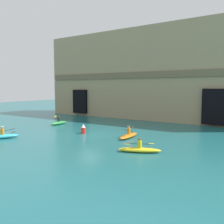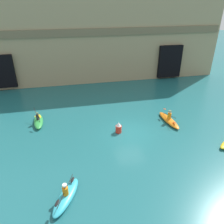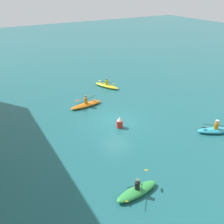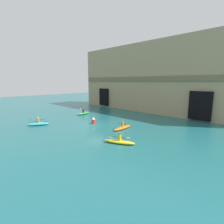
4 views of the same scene
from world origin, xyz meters
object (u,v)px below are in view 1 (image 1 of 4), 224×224
object	(u,v)px
kayak_yellow	(139,149)
kayak_green	(59,123)
kayak_cyan	(3,136)
kayak_orange	(129,135)
marker_buoy	(83,129)

from	to	relation	value
kayak_yellow	kayak_green	bearing A→B (deg)	-48.48
kayak_cyan	kayak_green	size ratio (longest dim) A/B	1.03
kayak_yellow	kayak_green	size ratio (longest dim) A/B	1.12
kayak_cyan	kayak_green	xyz separation A→B (m)	(-2.24, 9.38, -0.01)
kayak_cyan	kayak_orange	xyz separation A→B (m)	(9.72, 7.05, -0.02)
kayak_cyan	kayak_green	bearing A→B (deg)	40.48
kayak_cyan	kayak_orange	size ratio (longest dim) A/B	0.87
kayak_orange	kayak_green	world-z (taller)	kayak_green
kayak_cyan	kayak_green	world-z (taller)	kayak_green
kayak_cyan	marker_buoy	size ratio (longest dim) A/B	2.99
kayak_cyan	kayak_orange	bearing A→B (deg)	-26.99
kayak_orange	marker_buoy	xyz separation A→B (m)	(-5.06, -0.76, 0.23)
kayak_cyan	kayak_yellow	distance (m)	13.43
kayak_orange	kayak_yellow	bearing A→B (deg)	-145.61
kayak_orange	marker_buoy	size ratio (longest dim) A/B	3.42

